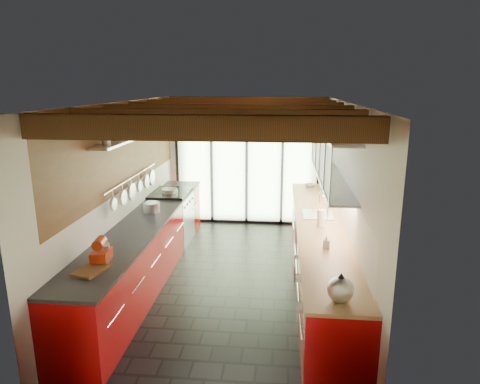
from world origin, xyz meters
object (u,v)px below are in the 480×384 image
(stand_mixer, at_px, (101,251))
(bowl, at_px, (310,185))
(paper_towel, at_px, (321,218))
(kettle, at_px, (341,288))
(soap_bottle, at_px, (326,242))

(stand_mixer, distance_m, bowl, 4.60)
(stand_mixer, xyz_separation_m, bowl, (2.54, 3.83, -0.08))
(paper_towel, distance_m, bowl, 2.38)
(kettle, height_order, bowl, kettle)
(stand_mixer, bearing_deg, soap_bottle, 13.74)
(kettle, distance_m, paper_towel, 2.12)
(kettle, height_order, soap_bottle, kettle)
(stand_mixer, bearing_deg, kettle, -14.74)
(kettle, bearing_deg, stand_mixer, 165.26)
(stand_mixer, height_order, paper_towel, paper_towel)
(paper_towel, xyz_separation_m, bowl, (-0.00, 2.38, -0.09))
(soap_bottle, bearing_deg, stand_mixer, -166.26)
(kettle, distance_m, soap_bottle, 1.29)
(bowl, bearing_deg, paper_towel, -90.00)
(paper_towel, bearing_deg, soap_bottle, -90.00)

